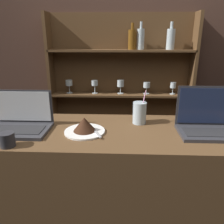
{
  "coord_description": "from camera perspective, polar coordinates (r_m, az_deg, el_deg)",
  "views": [
    {
      "loc": [
        -0.1,
        -0.88,
        1.51
      ],
      "look_at": [
        -0.15,
        0.3,
        1.12
      ],
      "focal_mm": 35.0,
      "sensor_mm": 36.0,
      "label": 1
    }
  ],
  "objects": [
    {
      "name": "cake_plate",
      "position": [
        1.22,
        -7.18,
        -3.74
      ],
      "size": [
        0.22,
        0.22,
        0.09
      ],
      "color": "white",
      "rests_on": "bar_counter"
    },
    {
      "name": "laptop_far",
      "position": [
        1.31,
        23.53,
        -2.45
      ],
      "size": [
        0.32,
        0.21,
        0.25
      ],
      "color": "#333338",
      "rests_on": "bar_counter"
    },
    {
      "name": "laptop_near",
      "position": [
        1.35,
        -23.01,
        -2.37
      ],
      "size": [
        0.35,
        0.23,
        0.22
      ],
      "color": "#333338",
      "rests_on": "bar_counter"
    },
    {
      "name": "coffee_cup",
      "position": [
        1.17,
        -25.7,
        -6.54
      ],
      "size": [
        0.07,
        0.07,
        0.07
      ],
      "color": "#2D2D33",
      "rests_on": "bar_counter"
    },
    {
      "name": "back_shelf",
      "position": [
        2.31,
        2.47,
        3.83
      ],
      "size": [
        1.45,
        0.18,
        1.75
      ],
      "color": "brown",
      "rests_on": "ground_plane"
    },
    {
      "name": "back_wall",
      "position": [
        2.32,
        5.07,
        14.55
      ],
      "size": [
        7.0,
        0.06,
        2.7
      ],
      "color": "#4C3328",
      "rests_on": "ground_plane"
    },
    {
      "name": "bar_counter",
      "position": [
        1.53,
        6.06,
        -22.63
      ],
      "size": [
        2.02,
        0.54,
        1.02
      ],
      "color": "brown",
      "rests_on": "ground_plane"
    },
    {
      "name": "water_glass",
      "position": [
        1.34,
        7.2,
        -0.22
      ],
      "size": [
        0.08,
        0.08,
        0.21
      ],
      "color": "silver",
      "rests_on": "bar_counter"
    }
  ]
}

